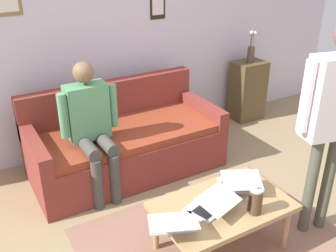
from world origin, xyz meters
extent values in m
cube|color=silver|center=(0.00, -2.20, 1.35)|extent=(7.04, 0.10, 2.70)
cube|color=silver|center=(0.88, -2.14, 1.73)|extent=(0.21, 0.00, 0.22)
cube|color=black|center=(-0.71, -2.15, 1.61)|extent=(0.19, 0.02, 0.40)
cube|color=silver|center=(-0.71, -2.14, 1.61)|extent=(0.14, 0.00, 0.30)
cube|color=maroon|center=(0.04, -1.47, 0.21)|extent=(1.94, 0.91, 0.42)
cube|color=maroon|center=(0.04, -1.45, 0.46)|extent=(1.70, 0.83, 0.08)
cube|color=maroon|center=(0.04, -1.86, 0.65)|extent=(1.94, 0.14, 0.46)
cube|color=maroon|center=(-0.87, -1.47, 0.52)|extent=(0.12, 0.91, 0.20)
cube|color=maroon|center=(0.95, -1.47, 0.52)|extent=(0.12, 0.91, 0.20)
cube|color=#A38252|center=(-0.10, -0.04, 0.41)|extent=(1.02, 0.64, 0.04)
cylinder|color=#AA7F5A|center=(-0.54, 0.21, 0.19)|extent=(0.05, 0.05, 0.39)
cylinder|color=#9E804C|center=(-0.54, -0.29, 0.19)|extent=(0.05, 0.05, 0.39)
cylinder|color=#A17D49|center=(0.34, -0.29, 0.19)|extent=(0.05, 0.05, 0.39)
cube|color=silver|center=(0.02, -0.06, 0.44)|extent=(0.36, 0.32, 0.01)
cube|color=black|center=(0.02, -0.04, 0.44)|extent=(0.29, 0.21, 0.00)
cube|color=silver|center=(-0.01, 0.03, 0.55)|extent=(0.36, 0.30, 0.06)
cube|color=white|center=(0.00, 0.02, 0.55)|extent=(0.32, 0.27, 0.05)
cube|color=silver|center=(-0.36, -0.17, 0.44)|extent=(0.38, 0.35, 0.01)
cube|color=black|center=(-0.35, -0.15, 0.44)|extent=(0.29, 0.24, 0.00)
cube|color=silver|center=(-0.31, -0.08, 0.55)|extent=(0.37, 0.34, 0.05)
cube|color=white|center=(-0.31, -0.09, 0.55)|extent=(0.33, 0.30, 0.04)
cube|color=silver|center=(0.35, -0.04, 0.44)|extent=(0.38, 0.33, 0.01)
cube|color=black|center=(0.35, -0.02, 0.44)|extent=(0.30, 0.23, 0.00)
cube|color=silver|center=(0.40, 0.08, 0.55)|extent=(0.38, 0.32, 0.05)
cube|color=#ACD7DE|center=(0.40, 0.08, 0.55)|extent=(0.34, 0.28, 0.04)
cylinder|color=#4C3323|center=(-0.24, 0.15, 0.53)|extent=(0.10, 0.10, 0.19)
cylinder|color=#B7B7BC|center=(-0.24, 0.15, 0.63)|extent=(0.10, 0.10, 0.02)
sphere|color=#B2B2B7|center=(-0.24, 0.15, 0.65)|extent=(0.03, 0.03, 0.03)
cube|color=black|center=(-0.18, 0.15, 0.54)|extent=(0.01, 0.01, 0.13)
cube|color=brown|center=(-1.94, -1.89, 0.39)|extent=(0.42, 0.32, 0.79)
cylinder|color=brown|center=(-1.94, -1.89, 0.89)|extent=(0.09, 0.09, 0.20)
cylinder|color=#3D7038|center=(-1.95, -1.91, 1.09)|extent=(0.03, 0.03, 0.20)
sphere|color=silver|center=(-1.96, -1.92, 1.18)|extent=(0.04, 0.04, 0.04)
cylinder|color=#3D7038|center=(-1.92, -1.89, 1.08)|extent=(0.02, 0.03, 0.19)
sphere|color=silver|center=(-1.91, -1.88, 1.17)|extent=(0.05, 0.05, 0.05)
cylinder|color=#3D7038|center=(-1.95, -1.88, 1.07)|extent=(0.02, 0.02, 0.17)
sphere|color=silver|center=(-1.96, -1.87, 1.16)|extent=(0.05, 0.05, 0.05)
cylinder|color=#3D7038|center=(-1.93, -1.91, 1.06)|extent=(0.03, 0.01, 0.16)
sphere|color=silver|center=(-1.93, -1.92, 1.14)|extent=(0.05, 0.05, 0.05)
cylinder|color=#4B4C3D|center=(-1.01, 0.17, 0.44)|extent=(0.09, 0.09, 0.89)
cylinder|color=#4B4C3D|center=(-0.85, 0.14, 0.44)|extent=(0.09, 0.09, 0.89)
cylinder|color=white|center=(-0.68, 0.10, 1.23)|extent=(0.10, 0.10, 0.53)
cylinder|color=#43413C|center=(0.37, -1.01, 0.25)|extent=(0.10, 0.10, 0.50)
cylinder|color=#43413C|center=(0.54, -1.01, 0.25)|extent=(0.10, 0.10, 0.50)
cylinder|color=#43413C|center=(0.37, -1.19, 0.55)|extent=(0.12, 0.40, 0.12)
cylinder|color=#43413C|center=(0.54, -1.19, 0.55)|extent=(0.12, 0.40, 0.12)
cube|color=#539061|center=(0.46, -1.37, 0.81)|extent=(0.37, 0.20, 0.52)
cylinder|color=#539061|center=(0.22, -1.32, 0.84)|extent=(0.08, 0.08, 0.42)
cylinder|color=#539061|center=(0.69, -1.32, 0.84)|extent=(0.08, 0.08, 0.42)
sphere|color=brown|center=(0.46, -1.37, 1.19)|extent=(0.19, 0.19, 0.19)
camera|label=1|loc=(1.45, 1.81, 2.24)|focal=41.56mm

